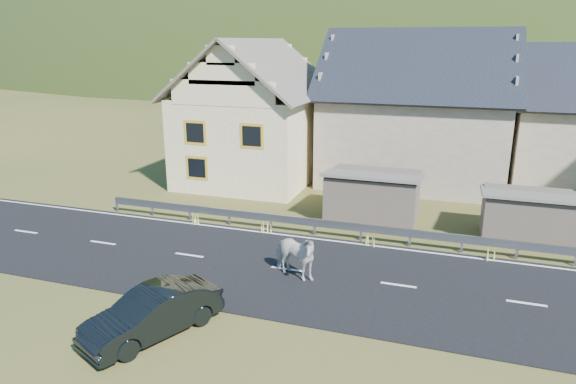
% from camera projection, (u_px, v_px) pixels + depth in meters
% --- Properties ---
extents(ground, '(160.00, 160.00, 0.00)m').
position_uv_depth(ground, '(398.00, 286.00, 17.45)').
color(ground, '#383D17').
rests_on(ground, ground).
extents(road, '(60.00, 7.00, 0.04)m').
position_uv_depth(road, '(398.00, 286.00, 17.44)').
color(road, black).
rests_on(road, ground).
extents(lane_markings, '(60.00, 6.60, 0.01)m').
position_uv_depth(lane_markings, '(399.00, 285.00, 17.43)').
color(lane_markings, silver).
rests_on(lane_markings, road).
extents(guardrail, '(28.10, 0.09, 0.75)m').
position_uv_depth(guardrail, '(410.00, 234.00, 20.63)').
color(guardrail, '#93969B').
rests_on(guardrail, ground).
extents(shed_left, '(4.30, 3.30, 2.40)m').
position_uv_depth(shed_left, '(373.00, 197.00, 23.65)').
color(shed_left, brown).
rests_on(shed_left, ground).
extents(shed_right, '(3.80, 2.90, 2.20)m').
position_uv_depth(shed_right, '(527.00, 217.00, 21.25)').
color(shed_right, brown).
rests_on(shed_right, ground).
extents(house_cream, '(7.80, 9.80, 8.30)m').
position_uv_depth(house_cream, '(255.00, 105.00, 30.16)').
color(house_cream, '#FEEAB5').
rests_on(house_cream, ground).
extents(house_stone_a, '(10.80, 9.80, 8.90)m').
position_uv_depth(house_stone_a, '(417.00, 101.00, 30.08)').
color(house_stone_a, tan).
rests_on(house_stone_a, ground).
extents(mountain, '(440.00, 280.00, 260.00)m').
position_uv_depth(mountain, '(469.00, 121.00, 185.31)').
color(mountain, '#1F3211').
rests_on(mountain, ground).
extents(conifer_patch, '(76.00, 50.00, 28.00)m').
position_uv_depth(conifer_patch, '(236.00, 49.00, 132.50)').
color(conifer_patch, black).
rests_on(conifer_patch, ground).
extents(horse, '(1.58, 2.18, 1.68)m').
position_uv_depth(horse, '(294.00, 255.00, 17.76)').
color(horse, beige).
rests_on(horse, road).
extents(car, '(2.97, 4.27, 1.33)m').
position_uv_depth(car, '(153.00, 313.00, 14.41)').
color(car, black).
rests_on(car, ground).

